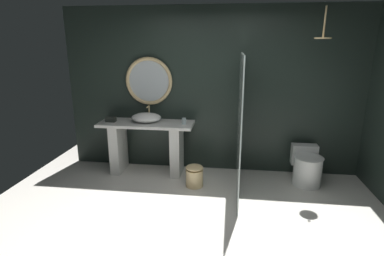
{
  "coord_description": "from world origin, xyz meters",
  "views": [
    {
      "loc": [
        0.27,
        -2.94,
        2.04
      ],
      "look_at": [
        -0.21,
        0.78,
        0.99
      ],
      "focal_mm": 28.45,
      "sensor_mm": 36.0,
      "label": 1
    }
  ],
  "objects": [
    {
      "name": "shower_glass_panel",
      "position": [
        0.4,
        1.12,
        0.96
      ],
      "size": [
        0.02,
        1.46,
        1.92
      ],
      "primitive_type": "cube",
      "color": "silver",
      "rests_on": "ground_plane"
    },
    {
      "name": "back_wall_panel",
      "position": [
        0.0,
        1.9,
        1.3
      ],
      "size": [
        4.8,
        0.1,
        2.6
      ],
      "primitive_type": "cube",
      "color": "#1E2823",
      "rests_on": "ground_plane"
    },
    {
      "name": "tissue_box",
      "position": [
        -1.61,
        1.54,
        0.87
      ],
      "size": [
        0.15,
        0.1,
        0.08
      ],
      "primitive_type": "cube",
      "color": "#282D28",
      "rests_on": "vanity_counter"
    },
    {
      "name": "vessel_sink",
      "position": [
        -1.05,
        1.59,
        0.91
      ],
      "size": [
        0.47,
        0.39,
        0.23
      ],
      "color": "white",
      "rests_on": "vanity_counter"
    },
    {
      "name": "ground_plane",
      "position": [
        0.0,
        0.0,
        0.0
      ],
      "size": [
        5.76,
        5.76,
        0.0
      ],
      "primitive_type": "plane",
      "color": "silver"
    },
    {
      "name": "tumbler_cup",
      "position": [
        -0.43,
        1.54,
        0.89
      ],
      "size": [
        0.06,
        0.06,
        0.1
      ],
      "primitive_type": "cylinder",
      "color": "silver",
      "rests_on": "vanity_counter"
    },
    {
      "name": "round_wall_mirror",
      "position": [
        -1.04,
        1.81,
        1.45
      ],
      "size": [
        0.76,
        0.06,
        0.76
      ],
      "color": "#D6B77F"
    },
    {
      "name": "toilet",
      "position": [
        1.43,
        1.46,
        0.26
      ],
      "size": [
        0.42,
        0.6,
        0.53
      ],
      "color": "white",
      "rests_on": "ground_plane"
    },
    {
      "name": "vanity_counter",
      "position": [
        -1.04,
        1.57,
        0.5
      ],
      "size": [
        1.49,
        0.53,
        0.84
      ],
      "color": "silver",
      "rests_on": "ground_plane"
    },
    {
      "name": "rain_shower_head",
      "position": [
        1.43,
        1.36,
        2.14
      ],
      "size": [
        0.22,
        0.22,
        0.41
      ],
      "color": "#D6B77F"
    },
    {
      "name": "waste_bin",
      "position": [
        -0.22,
        1.14,
        0.17
      ],
      "size": [
        0.26,
        0.26,
        0.33
      ],
      "color": "#D6B77F",
      "rests_on": "ground_plane"
    }
  ]
}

